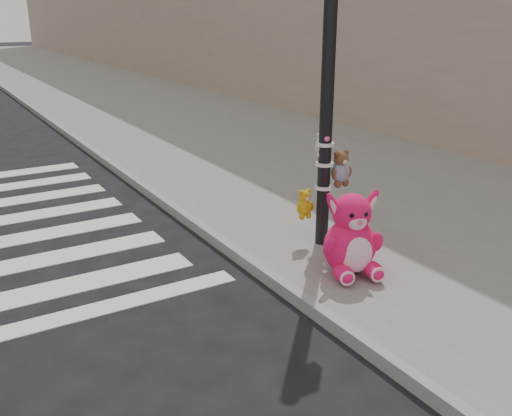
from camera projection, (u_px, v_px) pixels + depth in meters
ground at (200, 393)px, 4.70m from camera, size 120.00×120.00×0.00m
sidewalk_near at (207, 126)px, 15.20m from camera, size 7.00×80.00×0.14m
curb_edge at (76, 140)px, 13.53m from camera, size 0.12×80.00×0.15m
signal_pole at (327, 118)px, 6.86m from camera, size 0.71×0.48×4.00m
pink_bunny at (351, 240)px, 6.40m from camera, size 0.79×0.86×0.99m
red_teddy at (329, 248)px, 6.92m from camera, size 0.17×0.13×0.22m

